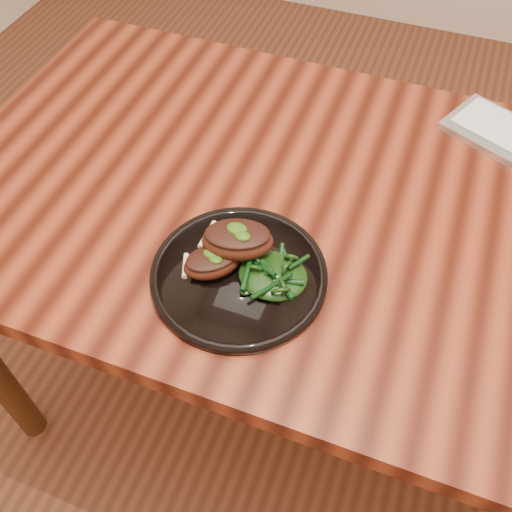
% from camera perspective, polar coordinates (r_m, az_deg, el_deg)
% --- Properties ---
extents(desk, '(1.60, 0.80, 0.75)m').
position_cam_1_polar(desk, '(1.05, 12.33, 0.44)').
color(desk, '#370E06').
rests_on(desk, ground).
extents(plate, '(0.27, 0.27, 0.02)m').
position_cam_1_polar(plate, '(0.88, -1.72, -1.88)').
color(plate, black).
rests_on(plate, desk).
extents(lamb_chop_front, '(0.10, 0.10, 0.04)m').
position_cam_1_polar(lamb_chop_front, '(0.87, -4.44, -0.59)').
color(lamb_chop_front, '#41170C').
rests_on(lamb_chop_front, plate).
extents(lamb_chop_back, '(0.13, 0.10, 0.05)m').
position_cam_1_polar(lamb_chop_back, '(0.86, -1.90, 1.66)').
color(lamb_chop_back, '#41170C').
rests_on(lamb_chop_back, plate).
extents(herb_smear, '(0.09, 0.06, 0.01)m').
position_cam_1_polar(herb_smear, '(0.92, -2.37, 1.84)').
color(herb_smear, '#1A4106').
rests_on(herb_smear, plate).
extents(greens_heap, '(0.11, 0.10, 0.04)m').
position_cam_1_polar(greens_heap, '(0.85, 1.72, -1.67)').
color(greens_heap, black).
rests_on(greens_heap, plate).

